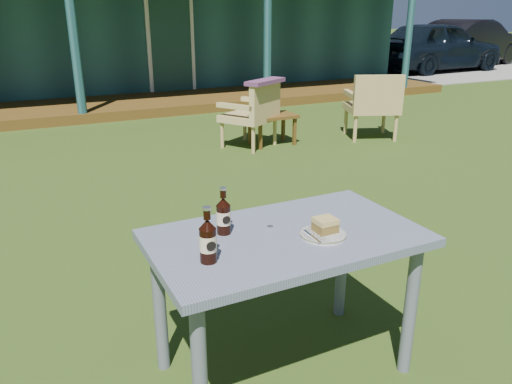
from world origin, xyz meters
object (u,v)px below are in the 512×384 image
cola_bottle_far (208,240)px  car_near (437,46)px  plate (323,234)px  armchair_left (254,112)px  armchair_right (374,103)px  side_table (272,119)px  cafe_table (286,254)px  cake_slice (325,225)px  car_far (470,43)px  cola_bottle_near (224,215)px

cola_bottle_far → car_near: bearing=41.3°
car_near → plate: size_ratio=20.72×
plate → armchair_left: size_ratio=0.25×
armchair_right → side_table: (-1.37, 0.32, -0.16)m
cafe_table → armchair_left: armchair_left is taller
car_near → cafe_table: 14.01m
cola_bottle_far → cake_slice: bearing=1.2°
cafe_table → car_far: bearing=39.0°
armchair_left → car_far: bearing=30.3°
car_near → cafe_table: bearing=128.8°
car_far → cake_slice: bearing=118.1°
cafe_table → cake_slice: 0.22m
cake_slice → cafe_table: bearing=152.3°
car_near → cake_slice: size_ratio=45.94×
car_near → armchair_right: 9.10m
car_near → side_table: size_ratio=7.04×
cake_slice → cola_bottle_near: 0.45m
cola_bottle_near → side_table: size_ratio=0.36×
cola_bottle_far → side_table: (2.42, 3.99, -0.47)m
armchair_left → cake_slice: bearing=-112.0°
armchair_right → cafe_table: bearing=-133.5°
car_far → car_near: bearing=99.1°
plate → cake_slice: 0.04m
cafe_table → cola_bottle_near: 0.33m
car_far → cafe_table: 16.28m
armchair_right → side_table: armchair_right is taller
armchair_left → side_table: (0.27, 0.01, -0.12)m
cola_bottle_near → armchair_right: size_ratio=0.24×
cafe_table → cola_bottle_far: 0.45m
car_near → cake_slice: 13.95m
cake_slice → armchair_left: (1.60, 3.97, -0.30)m
car_near → cake_slice: car_near is taller
plate → armchair_left: bearing=67.9°
car_far → cake_slice: size_ratio=47.50×
cola_bottle_near → cola_bottle_far: (-0.16, -0.22, 0.01)m
cola_bottle_near → armchair_left: (1.99, 3.76, -0.34)m
car_near → cola_bottle_far: car_near is taller
cafe_table → side_table: 4.40m
plate → cola_bottle_near: cola_bottle_near is taller
car_far → armchair_left: 12.63m
cafe_table → cola_bottle_near: cola_bottle_near is taller
cake_slice → armchair_right: bearing=48.4°
armchair_right → cola_bottle_far: bearing=-136.0°
cafe_table → cake_slice: cake_slice is taller
armchair_left → cafe_table: bearing=-114.2°
car_near → armchair_right: size_ratio=4.78×
cola_bottle_near → cola_bottle_far: size_ratio=0.93×
car_far → cola_bottle_near: car_far is taller
side_table → cola_bottle_near: bearing=-121.0°
plate → cake_slice: cake_slice is taller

